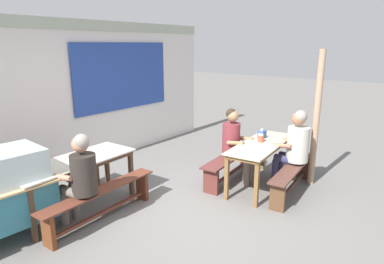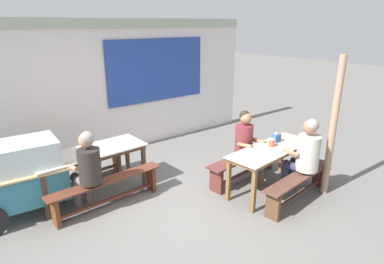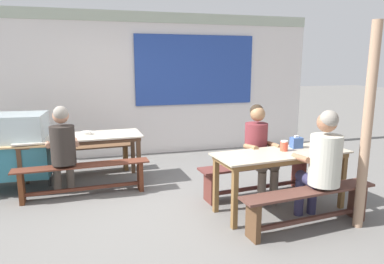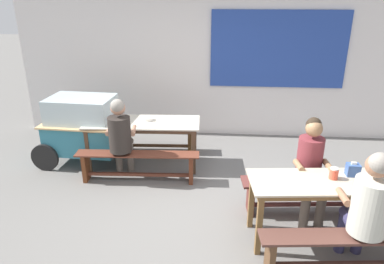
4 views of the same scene
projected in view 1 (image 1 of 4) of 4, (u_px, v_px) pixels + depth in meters
The scene contains 15 objects.
ground_plane at pixel (188, 208), 4.93m from camera, with size 40.00×40.00×0.00m, color slate.
backdrop_wall at pixel (73, 93), 6.27m from camera, with size 7.37×0.23×2.79m.
dining_table_far at pixel (74, 165), 4.73m from camera, with size 1.83×0.78×0.76m.
dining_table_near at pixel (261, 148), 5.55m from camera, with size 1.76×0.77×0.76m.
bench_far_back at pixel (54, 182), 5.13m from camera, with size 1.71×0.37×0.46m.
bench_far_front at pixel (101, 201), 4.52m from camera, with size 1.83×0.34×0.46m.
bench_near_back at pixel (231, 162), 5.92m from camera, with size 1.71×0.47×0.46m.
bench_near_front at pixel (292, 175), 5.36m from camera, with size 1.69×0.42×0.46m.
person_right_near_table at pixel (235, 141), 5.75m from camera, with size 0.43×0.57×1.29m.
person_left_back_turned at pixel (80, 175), 4.25m from camera, with size 0.47×0.55×1.28m.
person_near_front at pixel (295, 144), 5.43m from camera, with size 0.46×0.55×1.34m.
tissue_box at pixel (262, 134), 5.82m from camera, with size 0.14×0.11×0.16m.
condiment_jar at pixel (261, 138), 5.59m from camera, with size 0.10×0.10×0.13m.
soup_bowl at pixel (76, 156), 4.80m from camera, with size 0.17×0.17×0.05m, color silver.
wooden_support_post at pixel (316, 120), 5.52m from camera, with size 0.11×0.11×2.27m, color tan.
Camera 1 is at (-3.48, -2.81, 2.35)m, focal length 31.22 mm.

